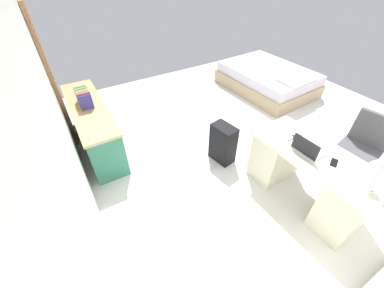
% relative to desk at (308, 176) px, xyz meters
% --- Properties ---
extents(ground_plane, '(6.17, 6.17, 0.00)m').
position_rel_desk_xyz_m(ground_plane, '(1.22, -0.24, -0.38)').
color(ground_plane, silver).
extents(wall_back, '(4.63, 0.10, 2.62)m').
position_rel_desk_xyz_m(wall_back, '(1.22, 2.35, 0.93)').
color(wall_back, silver).
rests_on(wall_back, ground_plane).
extents(door_wooden, '(0.88, 0.05, 2.04)m').
position_rel_desk_xyz_m(door_wooden, '(2.98, 2.27, 0.64)').
color(door_wooden, '#936038').
rests_on(door_wooden, ground_plane).
extents(desk, '(1.46, 0.71, 0.72)m').
position_rel_desk_xyz_m(desk, '(0.00, 0.00, 0.00)').
color(desk, beige).
rests_on(desk, ground_plane).
extents(office_chair, '(0.53, 0.53, 0.94)m').
position_rel_desk_xyz_m(office_chair, '(-0.07, -0.86, 0.04)').
color(office_chair, black).
rests_on(office_chair, ground_plane).
extents(credenza, '(1.80, 0.48, 0.72)m').
position_rel_desk_xyz_m(credenza, '(2.37, 1.97, -0.02)').
color(credenza, '#2D7056').
rests_on(credenza, ground_plane).
extents(bed, '(1.96, 1.48, 0.58)m').
position_rel_desk_xyz_m(bed, '(2.40, -1.73, -0.13)').
color(bed, tan).
rests_on(bed, ground_plane).
extents(suitcase_black, '(0.39, 0.28, 0.60)m').
position_rel_desk_xyz_m(suitcase_black, '(1.09, 0.46, -0.08)').
color(suitcase_black, black).
rests_on(suitcase_black, ground_plane).
extents(laptop, '(0.32, 0.23, 0.21)m').
position_rel_desk_xyz_m(laptop, '(0.10, 0.08, 0.39)').
color(laptop, '#B7B7BC').
rests_on(laptop, desk).
extents(computer_mouse, '(0.06, 0.10, 0.03)m').
position_rel_desk_xyz_m(computer_mouse, '(0.36, 0.05, 0.36)').
color(computer_mouse, white).
rests_on(computer_mouse, desk).
extents(cell_phone_near_laptop, '(0.12, 0.15, 0.01)m').
position_rel_desk_xyz_m(cell_phone_near_laptop, '(-0.17, -0.03, 0.35)').
color(cell_phone_near_laptop, black).
rests_on(cell_phone_near_laptop, desk).
extents(cell_phone_by_mouse, '(0.12, 0.15, 0.01)m').
position_rel_desk_xyz_m(cell_phone_by_mouse, '(0.34, -0.05, 0.35)').
color(cell_phone_by_mouse, black).
rests_on(cell_phone_by_mouse, desk).
extents(desk_lamp, '(0.16, 0.11, 0.34)m').
position_rel_desk_xyz_m(desk_lamp, '(-0.51, -0.02, 0.60)').
color(desk_lamp, silver).
rests_on(desk_lamp, desk).
extents(book_row, '(0.35, 0.17, 0.24)m').
position_rel_desk_xyz_m(book_row, '(2.44, 1.97, 0.46)').
color(book_row, navy).
rests_on(book_row, credenza).
extents(figurine_small, '(0.08, 0.08, 0.11)m').
position_rel_desk_xyz_m(figurine_small, '(2.73, 1.97, 0.40)').
color(figurine_small, red).
rests_on(figurine_small, credenza).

